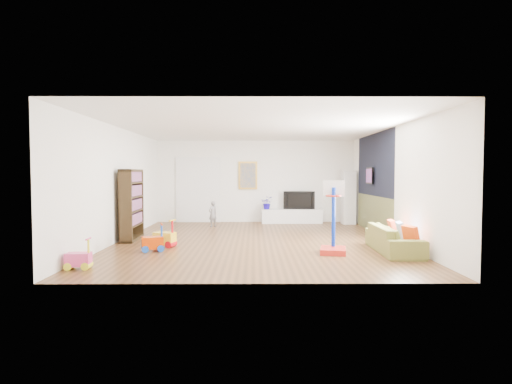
{
  "coord_description": "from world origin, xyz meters",
  "views": [
    {
      "loc": [
        -0.06,
        -9.48,
        1.6
      ],
      "look_at": [
        0.0,
        0.4,
        1.15
      ],
      "focal_mm": 28.0,
      "sensor_mm": 36.0,
      "label": 1
    }
  ],
  "objects_px": {
    "sofa": "(394,239)",
    "basketball_hoop": "(333,217)",
    "bookshelf": "(132,205)",
    "media_console": "(292,216)"
  },
  "relations": [
    {
      "from": "sofa",
      "to": "basketball_hoop",
      "type": "xyz_separation_m",
      "value": [
        -1.27,
        -0.12,
        0.47
      ]
    },
    {
      "from": "media_console",
      "to": "bookshelf",
      "type": "height_order",
      "value": "bookshelf"
    },
    {
      "from": "bookshelf",
      "to": "basketball_hoop",
      "type": "distance_m",
      "value": 4.87
    },
    {
      "from": "media_console",
      "to": "basketball_hoop",
      "type": "relative_size",
      "value": 1.32
    },
    {
      "from": "media_console",
      "to": "basketball_hoop",
      "type": "height_order",
      "value": "basketball_hoop"
    },
    {
      "from": "media_console",
      "to": "basketball_hoop",
      "type": "bearing_deg",
      "value": -86.54
    },
    {
      "from": "basketball_hoop",
      "to": "bookshelf",
      "type": "bearing_deg",
      "value": 171.59
    },
    {
      "from": "media_console",
      "to": "sofa",
      "type": "xyz_separation_m",
      "value": [
        1.63,
        -4.84,
        0.04
      ]
    },
    {
      "from": "sofa",
      "to": "basketball_hoop",
      "type": "distance_m",
      "value": 1.36
    },
    {
      "from": "bookshelf",
      "to": "sofa",
      "type": "bearing_deg",
      "value": -17.53
    }
  ]
}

